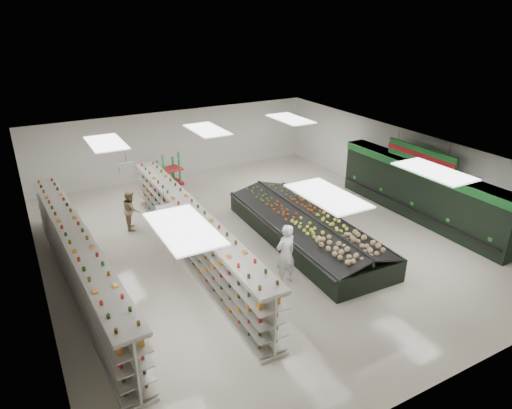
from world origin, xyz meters
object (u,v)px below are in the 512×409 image
produce_island (305,228)px  shopper_background (131,210)px  gondola_left (80,264)px  gondola_center (193,237)px  shopper_main (286,254)px  soda_endcap (169,171)px

produce_island → shopper_background: size_ratio=4.88×
gondola_left → gondola_center: size_ratio=0.99×
gondola_center → shopper_background: bearing=109.7°
gondola_center → shopper_main: (1.93, -2.57, 0.12)m
gondola_center → soda_endcap: size_ratio=7.16×
soda_endcap → shopper_background: shopper_background is taller
produce_island → soda_endcap: bearing=107.9°
gondola_left → shopper_background: size_ratio=6.90×
gondola_left → shopper_main: bearing=-28.6°
gondola_center → shopper_background: gondola_center is taller
produce_island → shopper_background: (-5.15, 3.97, 0.26)m
gondola_center → produce_island: size_ratio=1.43×
shopper_background → gondola_left: bearing=157.9°
gondola_left → soda_endcap: size_ratio=7.08×
gondola_center → produce_island: (3.99, -0.63, -0.35)m
gondola_center → shopper_background: size_ratio=6.98×
gondola_center → shopper_background: (-1.15, 3.34, -0.08)m
gondola_center → produce_island: gondola_center is taller
soda_endcap → shopper_main: 9.54m
gondola_left → gondola_center: 3.51m
gondola_left → shopper_main: size_ratio=5.45×
gondola_center → shopper_background: 3.54m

